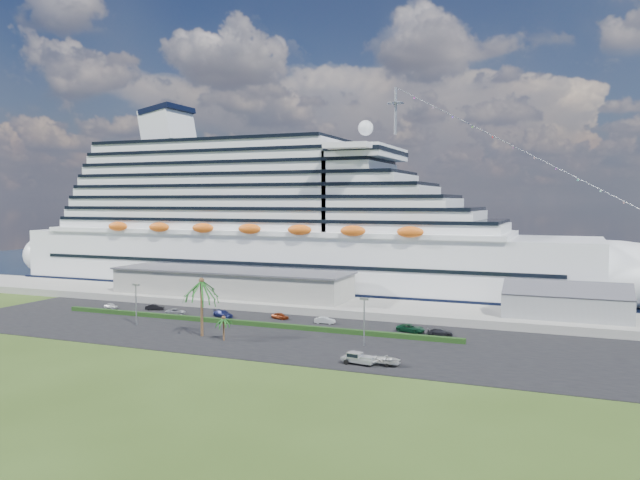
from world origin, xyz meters
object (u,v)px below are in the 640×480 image
at_px(parked_car_3, 223,314).
at_px(pickup_truck, 358,358).
at_px(boat_trailer, 386,359).
at_px(cruise_ship, 285,231).

height_order(parked_car_3, pickup_truck, pickup_truck).
xyz_separation_m(pickup_truck, boat_trailer, (4.17, 0.77, 0.01)).
height_order(cruise_ship, pickup_truck, cruise_ship).
distance_m(cruise_ship, boat_trailer, 84.36).
distance_m(parked_car_3, pickup_truck, 46.67).
bearing_deg(pickup_truck, cruise_ship, 123.22).
bearing_deg(cruise_ship, boat_trailer, -54.08).
distance_m(cruise_ship, parked_car_3, 45.55).
bearing_deg(parked_car_3, cruise_ship, 28.72).
relative_size(parked_car_3, pickup_truck, 0.96).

